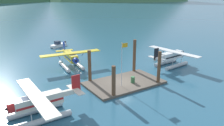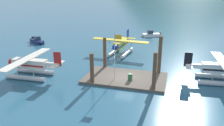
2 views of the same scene
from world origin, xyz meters
TOP-DOWN VIEW (x-y plane):
  - ground_plane at (0.00, 0.00)m, footprint 1200.00×1200.00m
  - dock_platform at (0.00, 0.00)m, footprint 10.82×6.38m
  - piling_near_left at (-3.65, -2.82)m, footprint 0.50×0.50m
  - piling_near_right at (4.05, -2.69)m, footprint 0.47×0.47m
  - piling_far_left at (-3.86, 3.15)m, footprint 0.48×0.48m
  - piling_far_right at (4.17, 3.03)m, footprint 0.50×0.50m
  - flagpole at (-1.09, -1.05)m, footprint 0.95×0.10m
  - fuel_drum at (0.85, -0.91)m, footprint 0.62×0.62m
  - mooring_buoy at (12.16, 6.49)m, footprint 0.65×0.65m
  - seaplane_yellow_bow_left at (-3.41, 11.23)m, footprint 10.49×7.96m
  - seaplane_white_stbd_fwd at (12.05, 2.27)m, footprint 7.96×10.48m
  - seaplane_cream_port_aft at (-12.67, -2.75)m, footprint 7.98×10.44m
  - boat_navy_open_west at (-22.81, 14.47)m, footprint 4.33×3.58m
  - boat_white_open_north at (0.10, 27.89)m, footprint 4.58×3.06m

SIDE VIEW (x-z plane):
  - ground_plane at x=0.00m, z-range 0.00..0.00m
  - dock_platform at x=0.00m, z-range 0.00..0.30m
  - mooring_buoy at x=12.16m, z-range 0.00..0.65m
  - boat_navy_open_west at x=-22.81m, z-range -0.26..1.24m
  - boat_white_open_north at x=0.10m, z-range -0.26..1.24m
  - fuel_drum at x=0.85m, z-range 0.30..1.18m
  - seaplane_yellow_bow_left at x=-3.41m, z-range -0.34..3.50m
  - seaplane_white_stbd_fwd at x=12.05m, z-range -0.34..3.50m
  - seaplane_cream_port_aft at x=-12.67m, z-range -0.34..3.50m
  - piling_near_left at x=-3.65m, z-range 0.00..4.10m
  - piling_near_right at x=4.05m, z-range 0.00..4.79m
  - piling_far_left at x=-3.86m, z-range 0.00..4.79m
  - piling_far_right at x=4.17m, z-range 0.00..5.49m
  - flagpole at x=-1.09m, z-range 1.04..7.14m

